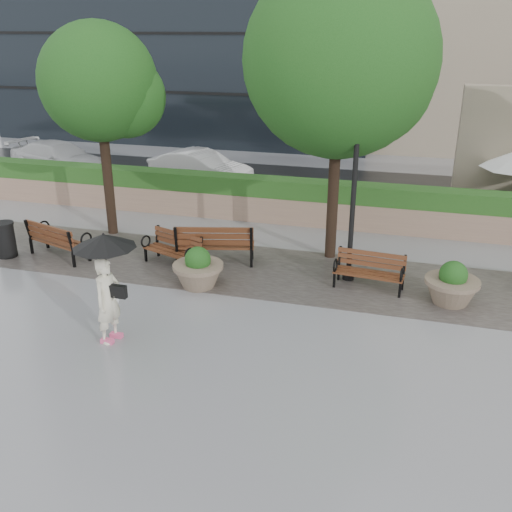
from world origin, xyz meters
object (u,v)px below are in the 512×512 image
(bench_0, at_px, (59,247))
(trash_bin, at_px, (6,241))
(car_right, at_px, (201,169))
(pedestrian, at_px, (107,278))
(bench_2, at_px, (215,252))
(car_left, at_px, (59,159))
(bench_3, at_px, (368,279))
(planter_left, at_px, (198,271))
(bench_1, at_px, (173,256))
(planter_right, at_px, (452,287))
(lamppost, at_px, (353,205))

(bench_0, relative_size, trash_bin, 2.13)
(trash_bin, height_order, car_right, car_right)
(pedestrian, bearing_deg, trash_bin, 70.09)
(bench_2, distance_m, pedestrian, 4.38)
(car_left, bearing_deg, car_right, -77.48)
(bench_3, xyz_separation_m, pedestrian, (-4.57, -3.71, 1.07))
(planter_left, relative_size, trash_bin, 1.31)
(bench_1, xyz_separation_m, bench_3, (4.93, -0.05, -0.00))
(planter_left, height_order, trash_bin, planter_left)
(planter_right, bearing_deg, bench_2, 172.39)
(trash_bin, distance_m, lamppost, 9.06)
(planter_right, bearing_deg, bench_3, 171.75)
(planter_right, xyz_separation_m, pedestrian, (-6.39, -3.44, 0.93))
(bench_0, distance_m, planter_left, 4.24)
(car_right, bearing_deg, bench_1, -151.23)
(car_left, xyz_separation_m, car_right, (6.21, -0.10, 0.01))
(bench_1, xyz_separation_m, lamppost, (4.42, 0.36, 1.62))
(bench_0, bearing_deg, lamppost, -156.85)
(bench_0, xyz_separation_m, lamppost, (7.52, 0.67, 1.58))
(planter_left, distance_m, trash_bin, 5.58)
(bench_1, bearing_deg, bench_3, 19.87)
(planter_left, xyz_separation_m, lamppost, (3.33, 1.37, 1.49))
(bench_0, xyz_separation_m, car_left, (-5.24, 8.01, 0.38))
(bench_2, distance_m, planter_right, 5.81)
(bench_0, bearing_deg, planter_left, -171.44)
(bench_0, relative_size, pedestrian, 0.88)
(lamppost, bearing_deg, pedestrian, -134.60)
(car_left, distance_m, car_right, 6.21)
(bench_3, bearing_deg, pedestrian, -135.30)
(bench_2, relative_size, planter_left, 1.79)
(bench_2, bearing_deg, car_right, -80.57)
(bench_2, distance_m, trash_bin, 5.57)
(planter_left, xyz_separation_m, trash_bin, (-5.57, 0.39, 0.06))
(bench_0, bearing_deg, pedestrian, 153.13)
(bench_1, distance_m, lamppost, 4.72)
(lamppost, bearing_deg, bench_1, -175.39)
(bench_0, relative_size, planter_left, 1.63)
(lamppost, distance_m, car_left, 14.77)
(car_right, bearing_deg, planter_left, -146.43)
(bench_2, bearing_deg, bench_0, -3.54)
(bench_1, distance_m, pedestrian, 3.93)
(planter_right, relative_size, car_left, 0.26)
(planter_left, bearing_deg, bench_0, 170.48)
(bench_1, bearing_deg, car_left, 157.79)
(car_right, bearing_deg, bench_2, -143.37)
(bench_1, distance_m, car_right, 7.90)
(car_left, bearing_deg, trash_bin, -141.67)
(car_left, relative_size, car_right, 1.12)
(planter_right, xyz_separation_m, trash_bin, (-11.22, -0.31, 0.06))
(bench_1, xyz_separation_m, bench_2, (0.98, 0.45, 0.06))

